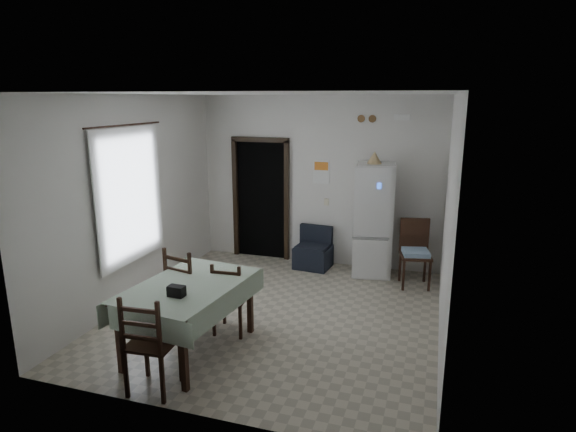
% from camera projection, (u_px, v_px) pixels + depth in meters
% --- Properties ---
extents(ground, '(4.50, 4.50, 0.00)m').
position_uv_depth(ground, '(277.00, 314.00, 6.52)').
color(ground, '#A69D87').
rests_on(ground, ground).
extents(ceiling, '(4.20, 4.50, 0.02)m').
position_uv_depth(ceiling, '(276.00, 94.00, 5.83)').
color(ceiling, white).
rests_on(ceiling, ground).
extents(wall_back, '(4.20, 0.02, 2.90)m').
position_uv_depth(wall_back, '(318.00, 181.00, 8.26)').
color(wall_back, silver).
rests_on(wall_back, ground).
extents(wall_front, '(4.20, 0.02, 2.90)m').
position_uv_depth(wall_front, '(191.00, 267.00, 4.09)').
color(wall_front, silver).
rests_on(wall_front, ground).
extents(wall_left, '(0.02, 4.50, 2.90)m').
position_uv_depth(wall_left, '(136.00, 200.00, 6.79)').
color(wall_left, silver).
rests_on(wall_left, ground).
extents(wall_right, '(0.02, 4.50, 2.90)m').
position_uv_depth(wall_right, '(448.00, 222.00, 5.57)').
color(wall_right, silver).
rests_on(wall_right, ground).
extents(doorway, '(1.06, 0.52, 2.22)m').
position_uv_depth(doorway, '(265.00, 198.00, 8.85)').
color(doorway, black).
rests_on(doorway, ground).
extents(window_recess, '(0.10, 1.20, 1.60)m').
position_uv_depth(window_recess, '(123.00, 195.00, 6.59)').
color(window_recess, silver).
rests_on(window_recess, ground).
extents(curtain, '(0.02, 1.45, 1.85)m').
position_uv_depth(curtain, '(130.00, 196.00, 6.56)').
color(curtain, white).
rests_on(curtain, ground).
extents(curtain_rod, '(0.02, 1.60, 0.02)m').
position_uv_depth(curtain_rod, '(125.00, 125.00, 6.33)').
color(curtain_rod, black).
rests_on(curtain_rod, ground).
extents(calendar, '(0.28, 0.02, 0.40)m').
position_uv_depth(calendar, '(321.00, 172.00, 8.19)').
color(calendar, white).
rests_on(calendar, ground).
extents(calendar_image, '(0.24, 0.01, 0.14)m').
position_uv_depth(calendar_image, '(321.00, 166.00, 8.16)').
color(calendar_image, orange).
rests_on(calendar_image, ground).
extents(light_switch, '(0.08, 0.02, 0.12)m').
position_uv_depth(light_switch, '(326.00, 202.00, 8.29)').
color(light_switch, beige).
rests_on(light_switch, ground).
extents(vent_left, '(0.12, 0.03, 0.12)m').
position_uv_depth(vent_left, '(361.00, 119.00, 7.79)').
color(vent_left, brown).
rests_on(vent_left, ground).
extents(vent_right, '(0.12, 0.03, 0.12)m').
position_uv_depth(vent_right, '(372.00, 119.00, 7.73)').
color(vent_right, brown).
rests_on(vent_right, ground).
extents(emergency_light, '(0.25, 0.07, 0.09)m').
position_uv_depth(emergency_light, '(402.00, 117.00, 7.57)').
color(emergency_light, white).
rests_on(emergency_light, ground).
extents(fridge, '(0.67, 0.67, 1.84)m').
position_uv_depth(fridge, '(374.00, 220.00, 7.80)').
color(fridge, silver).
rests_on(fridge, ground).
extents(tan_cone, '(0.24, 0.24, 0.19)m').
position_uv_depth(tan_cone, '(375.00, 158.00, 7.53)').
color(tan_cone, tan).
rests_on(tan_cone, fridge).
extents(navy_seat, '(0.63, 0.62, 0.70)m').
position_uv_depth(navy_seat, '(313.00, 248.00, 8.23)').
color(navy_seat, black).
rests_on(navy_seat, ground).
extents(corner_chair, '(0.54, 0.54, 1.04)m').
position_uv_depth(corner_chair, '(416.00, 254.00, 7.37)').
color(corner_chair, black).
rests_on(corner_chair, ground).
extents(dining_table, '(1.21, 1.68, 0.82)m').
position_uv_depth(dining_table, '(190.00, 318.00, 5.48)').
color(dining_table, '#94A88F').
rests_on(dining_table, ground).
extents(black_bag, '(0.18, 0.11, 0.12)m').
position_uv_depth(black_bag, '(176.00, 291.00, 5.05)').
color(black_bag, black).
rests_on(black_bag, dining_table).
extents(dining_chair_far_left, '(0.55, 0.55, 1.08)m').
position_uv_depth(dining_chair_far_left, '(190.00, 287.00, 6.03)').
color(dining_chair_far_left, black).
rests_on(dining_chair_far_left, ground).
extents(dining_chair_far_right, '(0.42, 0.42, 0.93)m').
position_uv_depth(dining_chair_far_right, '(231.00, 297.00, 5.93)').
color(dining_chair_far_right, black).
rests_on(dining_chair_far_right, ground).
extents(dining_chair_near_head, '(0.48, 0.48, 1.05)m').
position_uv_depth(dining_chair_near_head, '(152.00, 341.00, 4.72)').
color(dining_chair_near_head, black).
rests_on(dining_chair_near_head, ground).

